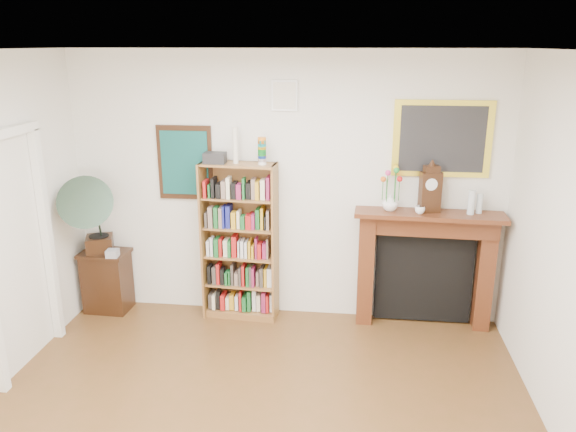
% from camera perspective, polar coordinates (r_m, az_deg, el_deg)
% --- Properties ---
extents(room, '(4.51, 5.01, 2.81)m').
position_cam_1_polar(room, '(3.50, -5.46, -7.33)').
color(room, brown).
rests_on(room, ground).
extents(door_casing, '(0.08, 1.02, 2.17)m').
position_cam_1_polar(door_casing, '(5.44, -25.93, -1.57)').
color(door_casing, white).
rests_on(door_casing, left_wall).
extents(teal_poster, '(0.58, 0.04, 0.78)m').
position_cam_1_polar(teal_poster, '(5.98, -10.42, 5.34)').
color(teal_poster, black).
rests_on(teal_poster, back_wall).
extents(small_picture, '(0.26, 0.04, 0.30)m').
position_cam_1_polar(small_picture, '(5.65, -0.35, 12.14)').
color(small_picture, white).
rests_on(small_picture, back_wall).
extents(gilt_painting, '(0.95, 0.04, 0.75)m').
position_cam_1_polar(gilt_painting, '(5.72, 15.39, 7.55)').
color(gilt_painting, yellow).
rests_on(gilt_painting, back_wall).
extents(bookshelf, '(0.79, 0.33, 1.94)m').
position_cam_1_polar(bookshelf, '(5.89, -4.95, -1.77)').
color(bookshelf, brown).
rests_on(bookshelf, floor).
extents(side_cabinet, '(0.51, 0.38, 0.68)m').
position_cam_1_polar(side_cabinet, '(6.52, -17.88, -6.29)').
color(side_cabinet, black).
rests_on(side_cabinet, floor).
extents(fireplace, '(1.48, 0.41, 1.24)m').
position_cam_1_polar(fireplace, '(5.94, 13.78, -4.15)').
color(fireplace, '#441F10').
rests_on(fireplace, floor).
extents(gramophone, '(0.75, 0.83, 0.90)m').
position_cam_1_polar(gramophone, '(6.15, -19.55, 0.54)').
color(gramophone, black).
rests_on(gramophone, side_cabinet).
extents(cd_stack, '(0.13, 0.13, 0.08)m').
position_cam_1_polar(cd_stack, '(6.21, -17.40, -3.64)').
color(cd_stack, silver).
rests_on(cd_stack, side_cabinet).
extents(mantel_clock, '(0.22, 0.16, 0.47)m').
position_cam_1_polar(mantel_clock, '(5.68, 14.25, 2.59)').
color(mantel_clock, black).
rests_on(mantel_clock, fireplace).
extents(flower_vase, '(0.20, 0.20, 0.16)m').
position_cam_1_polar(flower_vase, '(5.69, 10.33, 1.35)').
color(flower_vase, white).
rests_on(flower_vase, fireplace).
extents(teacup, '(0.11, 0.11, 0.08)m').
position_cam_1_polar(teacup, '(5.65, 13.25, 0.60)').
color(teacup, white).
rests_on(teacup, fireplace).
extents(bottle_left, '(0.07, 0.07, 0.24)m').
position_cam_1_polar(bottle_left, '(5.75, 18.14, 1.33)').
color(bottle_left, silver).
rests_on(bottle_left, fireplace).
extents(bottle_right, '(0.06, 0.06, 0.20)m').
position_cam_1_polar(bottle_right, '(5.81, 18.88, 1.22)').
color(bottle_right, silver).
rests_on(bottle_right, fireplace).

